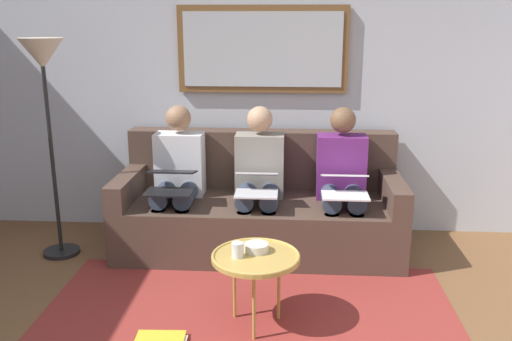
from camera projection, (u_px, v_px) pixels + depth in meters
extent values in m
cube|color=#B7BCC6|center=(263.00, 79.00, 4.63)|extent=(6.00, 0.12, 2.60)
cube|color=maroon|center=(247.00, 328.00, 3.29)|extent=(2.60, 1.80, 0.01)
cube|color=#4C382D|center=(259.00, 224.00, 4.39)|extent=(2.20, 0.90, 0.42)
cube|color=#4C382D|center=(262.00, 159.00, 4.60)|extent=(2.20, 0.20, 0.48)
cube|color=#4C382D|center=(392.00, 190.00, 4.24)|extent=(0.14, 0.90, 0.20)
cube|color=#4C382D|center=(130.00, 184.00, 4.37)|extent=(0.14, 0.90, 0.20)
cube|color=brown|center=(263.00, 49.00, 4.47)|extent=(1.39, 0.04, 0.70)
cube|color=#B2B7BC|center=(262.00, 50.00, 4.45)|extent=(1.29, 0.01, 0.60)
cylinder|color=tan|center=(256.00, 258.00, 3.22)|extent=(0.52, 0.52, 0.03)
torus|color=tan|center=(256.00, 256.00, 3.21)|extent=(0.52, 0.52, 0.02)
cylinder|color=#B28E42|center=(254.00, 306.00, 3.13)|extent=(0.02, 0.02, 0.43)
cylinder|color=#B28E42|center=(279.00, 287.00, 3.34)|extent=(0.02, 0.02, 0.43)
cylinder|color=#B28E42|center=(234.00, 286.00, 3.36)|extent=(0.02, 0.02, 0.43)
cylinder|color=silver|center=(238.00, 250.00, 3.18)|extent=(0.07, 0.07, 0.09)
cylinder|color=beige|center=(256.00, 248.00, 3.26)|extent=(0.15, 0.15, 0.05)
cube|color=#66236B|center=(341.00, 167.00, 4.32)|extent=(0.38, 0.22, 0.50)
sphere|color=brown|center=(343.00, 120.00, 4.22)|extent=(0.20, 0.20, 0.20)
cylinder|color=#384256|center=(354.00, 197.00, 4.16)|extent=(0.14, 0.42, 0.14)
cylinder|color=#384256|center=(330.00, 196.00, 4.17)|extent=(0.14, 0.42, 0.14)
cylinder|color=#384256|center=(355.00, 242.00, 4.03)|extent=(0.11, 0.11, 0.42)
cylinder|color=#384256|center=(331.00, 241.00, 4.04)|extent=(0.11, 0.11, 0.42)
cube|color=white|center=(345.00, 196.00, 3.94)|extent=(0.33, 0.22, 0.01)
cube|color=white|center=(344.00, 175.00, 4.05)|extent=(0.33, 0.21, 0.07)
cube|color=#A5C6EA|center=(344.00, 175.00, 4.04)|extent=(0.30, 0.19, 0.05)
cube|color=gray|center=(260.00, 165.00, 4.36)|extent=(0.38, 0.22, 0.50)
sphere|color=tan|center=(260.00, 119.00, 4.26)|extent=(0.20, 0.20, 0.20)
cylinder|color=#384256|center=(270.00, 195.00, 4.20)|extent=(0.14, 0.42, 0.14)
cylinder|color=#384256|center=(246.00, 195.00, 4.21)|extent=(0.14, 0.42, 0.14)
cylinder|color=#384256|center=(268.00, 240.00, 4.07)|extent=(0.11, 0.11, 0.42)
cylinder|color=#384256|center=(244.00, 239.00, 4.09)|extent=(0.11, 0.11, 0.42)
cube|color=silver|center=(256.00, 194.00, 3.99)|extent=(0.31, 0.22, 0.01)
cube|color=silver|center=(258.00, 174.00, 4.09)|extent=(0.31, 0.21, 0.08)
cube|color=#A5C6EA|center=(258.00, 174.00, 4.09)|extent=(0.28, 0.18, 0.06)
cube|color=silver|center=(180.00, 164.00, 4.40)|extent=(0.38, 0.22, 0.50)
sphere|color=#997051|center=(178.00, 118.00, 4.30)|extent=(0.20, 0.20, 0.20)
cylinder|color=#384256|center=(187.00, 193.00, 4.24)|extent=(0.14, 0.42, 0.14)
cylinder|color=#384256|center=(164.00, 193.00, 4.25)|extent=(0.14, 0.42, 0.14)
cylinder|color=#384256|center=(183.00, 238.00, 4.11)|extent=(0.11, 0.11, 0.42)
cylinder|color=#384256|center=(159.00, 237.00, 4.13)|extent=(0.11, 0.11, 0.42)
cube|color=black|center=(169.00, 192.00, 4.03)|extent=(0.35, 0.23, 0.01)
cube|color=black|center=(172.00, 172.00, 4.12)|extent=(0.35, 0.22, 0.05)
cube|color=#A5C6EA|center=(172.00, 171.00, 4.12)|extent=(0.31, 0.20, 0.04)
cube|color=yellow|center=(159.00, 340.00, 3.12)|extent=(0.29, 0.21, 0.01)
cylinder|color=black|center=(62.00, 252.00, 4.35)|extent=(0.28, 0.28, 0.03)
cylinder|color=black|center=(53.00, 162.00, 4.15)|extent=(0.03, 0.03, 1.50)
cone|color=beige|center=(42.00, 54.00, 3.94)|extent=(0.32, 0.32, 0.22)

